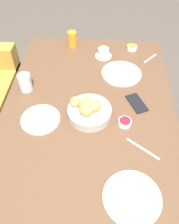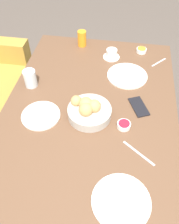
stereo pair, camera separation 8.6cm
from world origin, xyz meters
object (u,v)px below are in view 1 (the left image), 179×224
Objects in this scene: jam_bowl_berry at (125,122)px; fork_silver at (143,149)px; plate_near_right at (121,73)px; coffee_cup at (103,53)px; juice_glass at (72,39)px; jam_bowl_honey at (132,47)px; plate_near_left at (132,198)px; water_tumbler at (25,83)px; plate_far_center at (41,119)px; spoon_coffee at (150,58)px; bread_basket at (89,110)px; cell_phone at (137,103)px.

fork_silver is at bearing -151.56° from jam_bowl_berry.
plate_near_right is 0.23m from coffee_cup.
juice_glass is at bearing 63.02° from coffee_cup.
fork_silver is at bearing -179.90° from jam_bowl_honey.
plate_near_left is at bearing -178.66° from plate_near_right.
water_tumbler is at bearing 154.83° from juice_glass.
jam_bowl_honey is at bearing -37.06° from plate_far_center.
spoon_coffee is at bearing -18.65° from jam_bowl_berry.
spoon_coffee is at bearing -91.22° from coffee_cup.
plate_far_center is 0.73m from juice_glass.
water_tumbler reaches higher than plate_near_left.
jam_bowl_berry is at bearing -168.36° from coffee_cup.
water_tumbler is 0.78m from fork_silver.
plate_near_right is 0.61m from water_tumbler.
plate_near_right is 2.39× the size of water_tumbler.
juice_glass is at bearing 77.48° from spoon_coffee.
bread_basket is 0.42m from plate_near_right.
plate_far_center is 1.28× the size of cell_phone.
fork_silver is (-0.88, -0.44, -0.06)m from juice_glass.
coffee_cup reaches higher than plate_near_left.
bread_basket is 2.10× the size of juice_glass.
plate_far_center is at bearing 151.60° from coffee_cup.
plate_near_right is at bearing 1.34° from plate_near_left.
juice_glass reaches higher than water_tumbler.
fork_silver is (0.25, -0.07, -0.00)m from plate_near_left.
fork_silver is (-0.39, -0.67, -0.05)m from water_tumbler.
bread_basket is at bearing 111.68° from cell_phone.
jam_bowl_berry reaches higher than cell_phone.
plate_far_center is 0.45m from jam_bowl_berry.
spoon_coffee is at bearing -131.40° from jam_bowl_honey.
bread_basket is 0.27m from plate_far_center.
bread_basket is at bearing 172.86° from coffee_cup.
jam_bowl_berry and jam_bowl_honey have the same top height.
water_tumbler is 0.87m from spoon_coffee.
fork_silver is at bearing -125.75° from bread_basket.
cell_phone is at bearing -142.90° from juice_glass.
coffee_cup is 0.69× the size of cell_phone.
juice_glass is 0.26m from coffee_cup.
plate_near_right is (0.82, 0.02, 0.00)m from plate_near_left.
water_tumbler is (0.24, 0.13, 0.05)m from plate_far_center.
water_tumbler is at bearing 59.62° from fork_silver.
juice_glass is at bearing 87.86° from jam_bowl_honey.
juice_glass is 0.81m from jam_bowl_berry.
juice_glass is 1.05× the size of water_tumbler.
cell_phone is at bearing -97.16° from water_tumbler.
jam_bowl_honey is (0.66, -0.28, -0.03)m from bread_basket.
plate_near_left is at bearing -177.84° from jam_bowl_berry.
coffee_cup is at bearing 116.04° from jam_bowl_honey.
plate_near_left reaches higher than fork_silver.
jam_bowl_honey is (0.71, -0.54, 0.01)m from plate_far_center.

